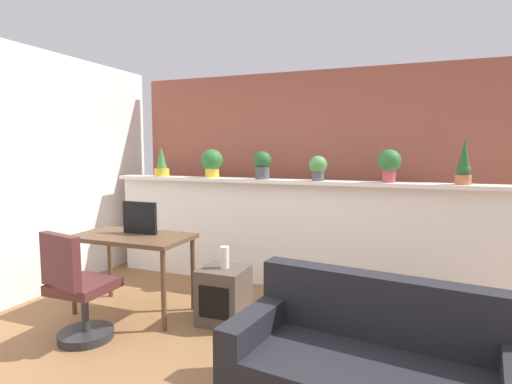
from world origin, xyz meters
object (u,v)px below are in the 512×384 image
(potted_plant_5, at_px, (464,165))
(office_chair, at_px, (78,295))
(potted_plant_4, at_px, (389,163))
(tv_monitor, at_px, (140,218))
(vase_on_shelf, at_px, (224,257))
(desk, at_px, (133,244))
(couch, at_px, (371,377))
(potted_plant_2, at_px, (262,164))
(side_cube_shelf, at_px, (224,295))
(potted_plant_0, at_px, (162,164))
(potted_plant_1, at_px, (212,162))
(potted_plant_3, at_px, (318,167))

(potted_plant_5, height_order, office_chair, potted_plant_5)
(potted_plant_4, xyz_separation_m, tv_monitor, (-2.20, -1.14, -0.51))
(office_chair, distance_m, vase_on_shelf, 1.23)
(desk, relative_size, couch, 0.67)
(potted_plant_2, xyz_separation_m, vase_on_shelf, (0.04, -1.08, -0.79))
(side_cube_shelf, height_order, couch, couch)
(potted_plant_0, xyz_separation_m, potted_plant_1, (0.66, 0.07, 0.03))
(tv_monitor, bearing_deg, potted_plant_3, 36.63)
(potted_plant_2, bearing_deg, tv_monitor, -127.41)
(desk, relative_size, tv_monitor, 3.03)
(potted_plant_0, height_order, potted_plant_4, potted_plant_0)
(potted_plant_3, distance_m, side_cube_shelf, 1.67)
(potted_plant_1, distance_m, potted_plant_5, 2.69)
(potted_plant_0, relative_size, potted_plant_5, 0.84)
(tv_monitor, relative_size, side_cube_shelf, 0.73)
(office_chair, distance_m, couch, 2.31)
(potted_plant_3, distance_m, desk, 2.04)
(tv_monitor, height_order, side_cube_shelf, tv_monitor)
(potted_plant_2, height_order, potted_plant_4, potted_plant_4)
(potted_plant_2, relative_size, potted_plant_3, 1.17)
(tv_monitor, bearing_deg, potted_plant_4, 27.34)
(potted_plant_1, height_order, potted_plant_4, same)
(potted_plant_5, bearing_deg, vase_on_shelf, -150.91)
(potted_plant_5, relative_size, vase_on_shelf, 2.26)
(potted_plant_2, relative_size, potted_plant_4, 0.93)
(potted_plant_3, xyz_separation_m, couch, (0.77, -2.04, -1.09))
(potted_plant_2, bearing_deg, side_cube_shelf, -88.34)
(potted_plant_2, relative_size, side_cube_shelf, 0.62)
(potted_plant_3, distance_m, potted_plant_5, 1.39)
(side_cube_shelf, relative_size, vase_on_shelf, 2.57)
(desk, bearing_deg, tv_monitor, 70.51)
(potted_plant_0, relative_size, potted_plant_2, 1.18)
(potted_plant_0, bearing_deg, desk, -68.88)
(potted_plant_1, distance_m, office_chair, 2.19)
(potted_plant_1, xyz_separation_m, potted_plant_5, (2.69, -0.05, 0.00))
(potted_plant_4, xyz_separation_m, side_cube_shelf, (-1.32, -1.13, -1.17))
(potted_plant_3, distance_m, vase_on_shelf, 1.45)
(side_cube_shelf, bearing_deg, potted_plant_0, 141.16)
(potted_plant_0, distance_m, potted_plant_4, 2.68)
(potted_plant_2, relative_size, vase_on_shelf, 1.60)
(potted_plant_5, relative_size, tv_monitor, 1.21)
(desk, bearing_deg, potted_plant_4, 28.65)
(desk, height_order, couch, couch)
(potted_plant_4, bearing_deg, couch, -88.51)
(potted_plant_3, relative_size, side_cube_shelf, 0.53)
(potted_plant_4, distance_m, desk, 2.64)
(potted_plant_1, height_order, potted_plant_3, potted_plant_1)
(potted_plant_5, relative_size, side_cube_shelf, 0.88)
(tv_monitor, relative_size, vase_on_shelf, 1.86)
(office_chair, bearing_deg, vase_on_shelf, 39.64)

